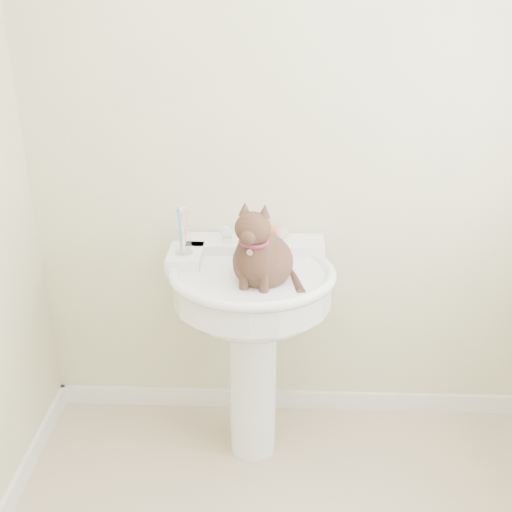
# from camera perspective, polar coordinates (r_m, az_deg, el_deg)

# --- Properties ---
(wall_back) EXTENTS (2.20, 0.00, 2.50)m
(wall_back) POSITION_cam_1_polar(r_m,az_deg,el_deg) (2.55, 4.03, 9.57)
(wall_back) COLOR beige
(wall_back) RESTS_ON ground
(baseboard_back) EXTENTS (2.20, 0.02, 0.09)m
(baseboard_back) POSITION_cam_1_polar(r_m,az_deg,el_deg) (3.08, 3.36, -12.61)
(baseboard_back) COLOR white
(baseboard_back) RESTS_ON floor
(pedestal_sink) EXTENTS (0.65, 0.64, 0.89)m
(pedestal_sink) POSITION_cam_1_polar(r_m,az_deg,el_deg) (2.49, -0.37, -4.48)
(pedestal_sink) COLOR white
(pedestal_sink) RESTS_ON floor
(faucet) EXTENTS (0.28, 0.12, 0.14)m
(faucet) POSITION_cam_1_polar(r_m,az_deg,el_deg) (2.53, -0.16, 1.94)
(faucet) COLOR silver
(faucet) RESTS_ON pedestal_sink
(soap_bar) EXTENTS (0.10, 0.07, 0.03)m
(soap_bar) POSITION_cam_1_polar(r_m,az_deg,el_deg) (2.62, 1.41, 2.13)
(soap_bar) COLOR #D6552E
(soap_bar) RESTS_ON pedestal_sink
(toothbrush_cup) EXTENTS (0.07, 0.07, 0.19)m
(toothbrush_cup) POSITION_cam_1_polar(r_m,az_deg,el_deg) (2.46, -6.45, 1.24)
(toothbrush_cup) COLOR silver
(toothbrush_cup) RESTS_ON pedestal_sink
(cat) EXTENTS (0.25, 0.31, 0.45)m
(cat) POSITION_cam_1_polar(r_m,az_deg,el_deg) (2.31, 0.50, -0.10)
(cat) COLOR brown
(cat) RESTS_ON pedestal_sink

